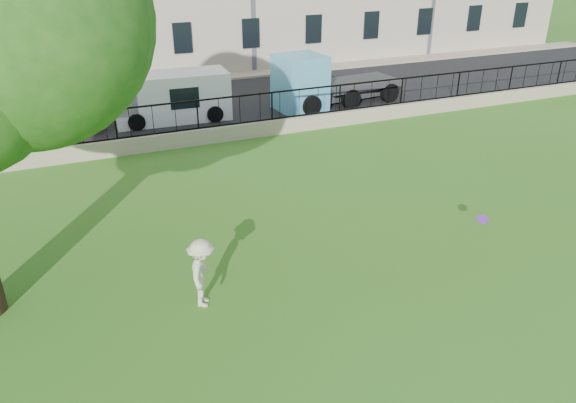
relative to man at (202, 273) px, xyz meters
name	(u,v)px	position (x,y,z in m)	size (l,w,h in m)	color
ground	(347,328)	(2.50, -1.95, -0.80)	(120.00, 120.00, 0.00)	#3E6E1A
retaining_wall	(199,136)	(2.50, 10.05, -0.50)	(50.00, 0.40, 0.60)	gray
iron_railing	(198,115)	(2.50, 10.05, 0.36)	(50.00, 0.05, 1.13)	black
street	(173,111)	(2.50, 14.75, -0.79)	(60.00, 9.00, 0.01)	black
sidewalk	(152,84)	(2.50, 19.95, -0.74)	(60.00, 1.40, 0.12)	gray
man	(202,273)	(0.00, 0.00, 0.00)	(1.03, 0.59, 1.59)	beige
frisbee	(482,219)	(6.50, -1.06, 0.51)	(0.27, 0.27, 0.03)	purple
red_sedan	(46,118)	(-2.82, 13.43, -0.12)	(1.44, 4.12, 1.36)	#A42B14
white_van	(172,97)	(2.23, 13.45, 0.21)	(4.80, 1.87, 2.02)	white
blue_truck	(336,78)	(9.80, 12.95, 0.43)	(5.86, 2.08, 2.46)	#61BAE5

